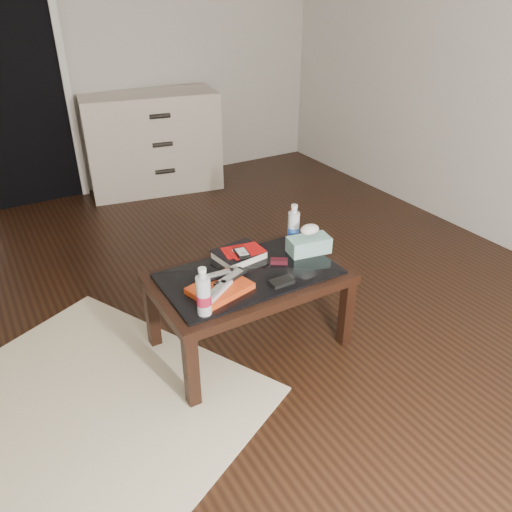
# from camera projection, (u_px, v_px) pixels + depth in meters

# --- Properties ---
(ground) EXTENTS (5.00, 5.00, 0.00)m
(ground) POSITION_uv_depth(u_px,v_px,m) (188.00, 331.00, 2.90)
(ground) COLOR black
(ground) RESTS_ON ground
(room_shell) EXTENTS (5.00, 5.00, 5.00)m
(room_shell) POSITION_uv_depth(u_px,v_px,m) (162.00, 26.00, 2.11)
(room_shell) COLOR beige
(room_shell) RESTS_ON ground
(doorway) EXTENTS (0.90, 0.08, 2.07)m
(doorway) POSITION_uv_depth(u_px,v_px,m) (12.00, 86.00, 4.07)
(doorway) COLOR black
(doorway) RESTS_ON ground
(coffee_table) EXTENTS (1.00, 0.60, 0.46)m
(coffee_table) POSITION_uv_depth(u_px,v_px,m) (249.00, 283.00, 2.62)
(coffee_table) COLOR black
(coffee_table) RESTS_ON ground
(rug) EXTENTS (2.46, 2.23, 0.01)m
(rug) POSITION_uv_depth(u_px,v_px,m) (21.00, 461.00, 2.12)
(rug) COLOR beige
(rug) RESTS_ON ground
(dresser) EXTENTS (1.27, 0.70, 0.90)m
(dresser) POSITION_uv_depth(u_px,v_px,m) (153.00, 143.00, 4.65)
(dresser) COLOR beige
(dresser) RESTS_ON ground
(magazines) EXTENTS (0.32, 0.27, 0.03)m
(magazines) POSITION_uv_depth(u_px,v_px,m) (220.00, 288.00, 2.43)
(magazines) COLOR red
(magazines) RESTS_ON coffee_table
(remote_silver) EXTENTS (0.19, 0.15, 0.02)m
(remote_silver) POSITION_uv_depth(u_px,v_px,m) (218.00, 290.00, 2.37)
(remote_silver) COLOR #BCBBC0
(remote_silver) RESTS_ON magazines
(remote_black_front) EXTENTS (0.20, 0.12, 0.02)m
(remote_black_front) POSITION_uv_depth(u_px,v_px,m) (231.00, 277.00, 2.47)
(remote_black_front) COLOR black
(remote_black_front) RESTS_ON magazines
(remote_black_back) EXTENTS (0.20, 0.06, 0.02)m
(remote_black_back) POSITION_uv_depth(u_px,v_px,m) (217.00, 275.00, 2.48)
(remote_black_back) COLOR black
(remote_black_back) RESTS_ON magazines
(textbook) EXTENTS (0.27, 0.23, 0.05)m
(textbook) POSITION_uv_depth(u_px,v_px,m) (239.00, 254.00, 2.71)
(textbook) COLOR black
(textbook) RESTS_ON coffee_table
(dvd_mailers) EXTENTS (0.21, 0.16, 0.01)m
(dvd_mailers) POSITION_uv_depth(u_px,v_px,m) (241.00, 250.00, 2.69)
(dvd_mailers) COLOR #B80C0C
(dvd_mailers) RESTS_ON textbook
(ipod) EXTENTS (0.08, 0.11, 0.02)m
(ipod) POSITION_uv_depth(u_px,v_px,m) (242.00, 253.00, 2.65)
(ipod) COLOR black
(ipod) RESTS_ON dvd_mailers
(flip_phone) EXTENTS (0.10, 0.09, 0.02)m
(flip_phone) POSITION_uv_depth(u_px,v_px,m) (279.00, 261.00, 2.67)
(flip_phone) COLOR black
(flip_phone) RESTS_ON coffee_table
(wallet) EXTENTS (0.12, 0.07, 0.02)m
(wallet) POSITION_uv_depth(u_px,v_px,m) (282.00, 282.00, 2.49)
(wallet) COLOR black
(wallet) RESTS_ON coffee_table
(water_bottle_left) EXTENTS (0.07, 0.07, 0.24)m
(water_bottle_left) POSITION_uv_depth(u_px,v_px,m) (203.00, 291.00, 2.22)
(water_bottle_left) COLOR silver
(water_bottle_left) RESTS_ON coffee_table
(water_bottle_right) EXTENTS (0.07, 0.07, 0.24)m
(water_bottle_right) POSITION_uv_depth(u_px,v_px,m) (294.00, 224.00, 2.82)
(water_bottle_right) COLOR silver
(water_bottle_right) RESTS_ON coffee_table
(tissue_box) EXTENTS (0.25, 0.16, 0.09)m
(tissue_box) POSITION_uv_depth(u_px,v_px,m) (309.00, 245.00, 2.76)
(tissue_box) COLOR teal
(tissue_box) RESTS_ON coffee_table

